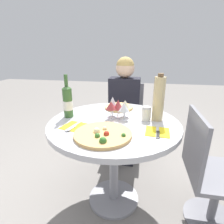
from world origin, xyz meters
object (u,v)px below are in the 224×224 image
object	(u,v)px
chair_empty_side	(210,174)
wine_bottle	(68,101)
pizza_large	(103,134)
tall_carafe	(159,99)
dining_table	(114,136)
chair_behind_diner	(125,119)
seated_diner	(123,113)

from	to	relation	value
chair_empty_side	wine_bottle	size ratio (longest dim) A/B	2.57
pizza_large	tall_carafe	world-z (taller)	tall_carafe
dining_table	pizza_large	distance (m)	0.28
tall_carafe	pizza_large	bearing A→B (deg)	-135.82
chair_behind_diner	dining_table	bearing A→B (deg)	90.90
chair_behind_diner	tall_carafe	distance (m)	0.99
chair_behind_diner	wine_bottle	size ratio (longest dim) A/B	2.57
seated_diner	tall_carafe	distance (m)	0.81
chair_behind_diner	tall_carafe	bearing A→B (deg)	112.61
wine_bottle	chair_behind_diner	bearing A→B (deg)	67.19
chair_empty_side	wine_bottle	world-z (taller)	wine_bottle
chair_empty_side	chair_behind_diner	bearing A→B (deg)	-142.52
dining_table	tall_carafe	size ratio (longest dim) A/B	2.79
chair_empty_side	wine_bottle	distance (m)	1.17
chair_empty_side	seated_diner	bearing A→B (deg)	-138.00
seated_diner	chair_empty_side	size ratio (longest dim) A/B	1.38
seated_diner	wine_bottle	xyz separation A→B (m)	(-0.36, -0.71, 0.32)
seated_diner	tall_carafe	world-z (taller)	seated_diner
wine_bottle	tall_carafe	world-z (taller)	tall_carafe
seated_diner	chair_empty_side	xyz separation A→B (m)	(0.72, -0.79, -0.14)
wine_bottle	tall_carafe	xyz separation A→B (m)	(0.68, 0.06, 0.04)
dining_table	seated_diner	size ratio (longest dim) A/B	0.82
chair_empty_side	tall_carafe	bearing A→B (deg)	-110.37
dining_table	chair_empty_side	bearing A→B (deg)	-4.77
chair_empty_side	pizza_large	size ratio (longest dim) A/B	2.38
tall_carafe	seated_diner	bearing A→B (deg)	116.79
chair_empty_side	tall_carafe	distance (m)	0.65
wine_bottle	pizza_large	bearing A→B (deg)	-38.95
dining_table	pizza_large	bearing A→B (deg)	-96.12
dining_table	chair_behind_diner	distance (m)	0.90
chair_empty_side	pizza_large	world-z (taller)	chair_empty_side
chair_behind_diner	chair_empty_side	bearing A→B (deg)	127.48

